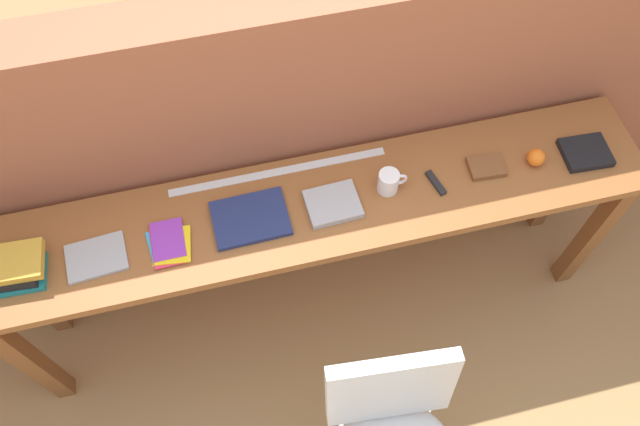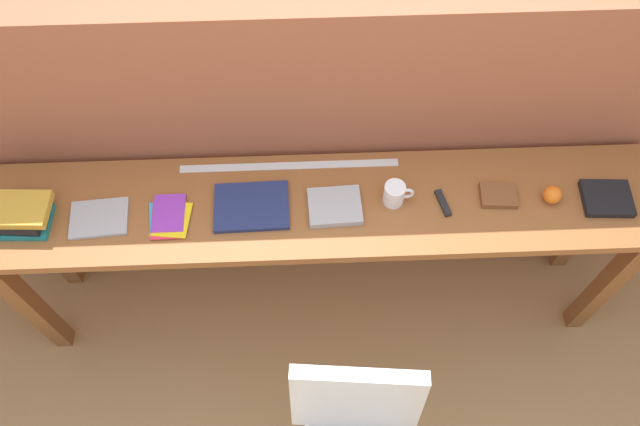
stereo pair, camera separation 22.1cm
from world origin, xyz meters
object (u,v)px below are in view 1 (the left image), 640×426
Objects in this scene: multitool_folded at (436,183)px; magazine_cycling at (96,257)px; sports_ball_small at (536,157)px; book_stack_leftmost at (12,268)px; pamphlet_pile_colourful at (169,244)px; mug at (389,182)px; book_open_centre at (250,218)px; book_repair_rightmost at (586,153)px; leather_journal_brown at (486,167)px.

magazine_cycling is at bearing -179.32° from multitool_folded.
magazine_cycling is 1.62m from sports_ball_small.
pamphlet_pile_colourful is (0.51, -0.02, -0.04)m from book_stack_leftmost.
mug reaches higher than magazine_cycling.
multitool_folded is at bearing -7.31° from mug.
pamphlet_pile_colourful is 0.81m from mug.
mug reaches higher than multitool_folded.
mug is 1.65× the size of sports_ball_small.
magazine_cycling is 1.84× the size of multitool_folded.
book_open_centre is 1.53× the size of book_repair_rightmost.
book_open_centre is (0.81, 0.02, -0.03)m from book_stack_leftmost.
pamphlet_pile_colourful is 0.98m from multitool_folded.
multitool_folded is 0.85× the size of leather_journal_brown.
pamphlet_pile_colourful is 0.30m from book_open_centre.
leather_journal_brown is (0.89, 0.01, 0.00)m from book_open_centre.
book_open_centre reaches higher than multitool_folded.
book_stack_leftmost is 2.09m from book_repair_rightmost.
book_open_centre is at bearing -178.69° from mug.
mug is at bearing 3.30° from pamphlet_pile_colourful.
mug is at bearing 178.12° from sports_ball_small.
book_stack_leftmost is 0.27m from magazine_cycling.
book_open_centre reaches higher than pamphlet_pile_colourful.
book_stack_leftmost is at bearing -176.86° from book_repair_rightmost.
leather_journal_brown is 0.19m from sports_ball_small.
book_repair_rightmost is (1.57, 0.02, 0.01)m from pamphlet_pile_colourful.
leather_journal_brown reaches higher than magazine_cycling.
pamphlet_pile_colourful is at bearing -1.69° from book_stack_leftmost.
magazine_cycling is 1.16× the size of book_repair_rightmost.
book_stack_leftmost is 3.35× the size of sports_ball_small.
mug is 0.38m from leather_journal_brown.
multitool_folded is at bearing -3.55° from magazine_cycling.
book_repair_rightmost is at bearing -3.16° from sports_ball_small.
book_stack_leftmost reaches higher than magazine_cycling.
pamphlet_pile_colourful is 1.40× the size of leather_journal_brown.
multitool_folded is 1.65× the size of sports_ball_small.
book_repair_rightmost is (0.59, -0.01, 0.01)m from multitool_folded.
magazine_cycling is (0.27, -0.01, -0.04)m from book_stack_leftmost.
book_stack_leftmost is 0.51m from pamphlet_pile_colourful.
multitool_folded is (0.69, -0.01, -0.00)m from book_open_centre.
pamphlet_pile_colourful is 1.57m from book_repair_rightmost.
magazine_cycling is at bearing 177.84° from pamphlet_pile_colourful.
book_open_centre is at bearing 6.75° from pamphlet_pile_colourful.
magazine_cycling is at bearing -179.34° from sports_ball_small.
leather_journal_brown is at bearing -0.18° from mug.
book_repair_rightmost reaches higher than book_open_centre.
sports_ball_small is (1.08, -0.01, 0.02)m from book_open_centre.
mug is at bearing -179.12° from book_repair_rightmost.
book_open_centre is 0.89m from leather_journal_brown.
magazine_cycling is at bearing -177.98° from mug.
multitool_folded is (1.50, 0.01, -0.03)m from book_stack_leftmost.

